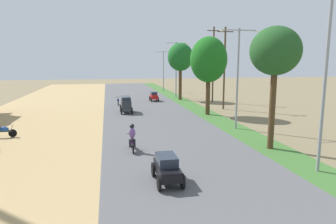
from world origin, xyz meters
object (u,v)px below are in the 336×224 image
object	(u,v)px
median_tree_second	(209,60)
parked_motorbike_sixth	(3,131)
median_tree_nearest	(275,52)
streetlamp_far	(176,66)
utility_pole_near	(213,63)
car_van_charcoal	(126,104)
streetlamp_farthest	(163,68)
car_hatchback_red	(154,96)
streetlamp_mid	(238,72)
median_tree_third	(180,57)
car_sedan_black	(167,167)
motorbike_ahead_second	(132,138)
motorbike_ahead_third	(118,101)
streetlamp_near	(326,70)
utility_pole_far	(224,67)

from	to	relation	value
median_tree_second	parked_motorbike_sixth	bearing A→B (deg)	-160.02
parked_motorbike_sixth	median_tree_nearest	distance (m)	18.64
streetlamp_far	utility_pole_near	distance (m)	6.63
car_van_charcoal	streetlamp_farthest	bearing A→B (deg)	70.31
car_van_charcoal	car_hatchback_red	bearing A→B (deg)	64.03
streetlamp_farthest	streetlamp_mid	bearing A→B (deg)	-90.00
parked_motorbike_sixth	car_hatchback_red	size ratio (longest dim) A/B	0.90
streetlamp_farthest	utility_pole_near	size ratio (longest dim) A/B	0.73
median_tree_third	car_sedan_black	xyz separation A→B (m)	(-7.38, -28.26, -5.07)
car_sedan_black	car_hatchback_red	bearing A→B (deg)	82.53
motorbike_ahead_second	motorbike_ahead_third	world-z (taller)	motorbike_ahead_second
median_tree_second	streetlamp_far	xyz separation A→B (m)	(0.13, 14.86, -0.78)
streetlamp_near	car_sedan_black	xyz separation A→B (m)	(-7.42, 0.05, -4.15)
parked_motorbike_sixth	car_van_charcoal	distance (m)	12.53
streetlamp_mid	median_tree_third	bearing A→B (deg)	90.13
streetlamp_mid	motorbike_ahead_second	size ratio (longest dim) A/B	4.28
streetlamp_farthest	car_sedan_black	bearing A→B (deg)	-100.22
parked_motorbike_sixth	motorbike_ahead_second	xyz separation A→B (m)	(8.52, -5.05, 0.30)
streetlamp_farthest	car_hatchback_red	size ratio (longest dim) A/B	3.50
streetlamp_mid	streetlamp_far	bearing A→B (deg)	90.00
median_tree_second	streetlamp_far	world-z (taller)	streetlamp_far
streetlamp_far	utility_pole_far	distance (m)	11.90
parked_motorbike_sixth	utility_pole_far	xyz separation A→B (m)	(19.87, 9.45, 4.11)
streetlamp_far	car_hatchback_red	xyz separation A→B (m)	(-3.84, -3.70, -3.89)
car_sedan_black	car_hatchback_red	distance (m)	27.58
streetlamp_mid	utility_pole_far	size ratio (longest dim) A/B	0.86
utility_pole_far	car_hatchback_red	xyz separation A→B (m)	(-6.66, 7.86, -3.92)
streetlamp_mid	streetlamp_farthest	size ratio (longest dim) A/B	1.10
median_tree_third	streetlamp_farthest	world-z (taller)	median_tree_third
streetlamp_mid	streetlamp_far	world-z (taller)	streetlamp_far
streetlamp_far	car_sedan_black	xyz separation A→B (m)	(-7.42, -31.04, -3.90)
streetlamp_mid	streetlamp_far	size ratio (longest dim) A/B	0.97
streetlamp_mid	utility_pole_near	world-z (taller)	utility_pole_near
streetlamp_mid	car_van_charcoal	xyz separation A→B (m)	(-8.04, 9.11, -3.48)
median_tree_nearest	car_hatchback_red	bearing A→B (deg)	98.78
streetlamp_mid	motorbike_ahead_third	world-z (taller)	streetlamp_mid
streetlamp_near	streetlamp_far	world-z (taller)	streetlamp_near
median_tree_third	utility_pole_far	xyz separation A→B (m)	(2.86, -8.77, -1.14)
car_sedan_black	utility_pole_far	bearing A→B (deg)	62.27
median_tree_nearest	car_van_charcoal	world-z (taller)	median_tree_nearest
median_tree_second	motorbike_ahead_third	size ratio (longest dim) A/B	4.23
parked_motorbike_sixth	utility_pole_far	distance (m)	22.38
median_tree_third	streetlamp_mid	size ratio (longest dim) A/B	1.00
parked_motorbike_sixth	utility_pole_far	world-z (taller)	utility_pole_far
motorbike_ahead_second	utility_pole_far	bearing A→B (deg)	51.95
median_tree_second	utility_pole_far	world-z (taller)	utility_pole_far
median_tree_nearest	streetlamp_far	world-z (taller)	streetlamp_far
median_tree_nearest	car_hatchback_red	distance (m)	24.19
streetlamp_mid	car_sedan_black	distance (m)	12.72
median_tree_second	motorbike_ahead_second	xyz separation A→B (m)	(-8.40, -11.20, -4.56)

